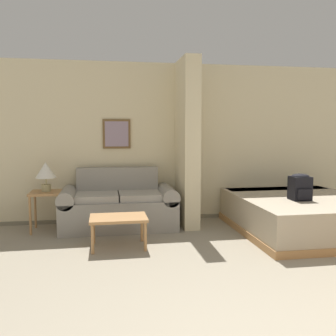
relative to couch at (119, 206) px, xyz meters
name	(u,v)px	position (x,y,z in m)	size (l,w,h in m)	color
wall_back	(183,143)	(1.11, 0.49, 0.96)	(7.61, 0.16, 2.60)	beige
wall_partition_pillar	(187,143)	(1.08, 0.02, 0.96)	(0.24, 0.81, 2.60)	beige
couch	(119,206)	(0.00, 0.00, 0.00)	(1.77, 0.84, 0.91)	gray
coffee_table	(118,220)	(-0.04, -0.99, 0.02)	(0.72, 0.51, 0.40)	#B27F4C
side_table	(47,198)	(-1.06, 0.00, 0.16)	(0.47, 0.47, 0.60)	#B27F4C
table_lamp	(46,172)	(-1.06, 0.00, 0.56)	(0.30, 0.30, 0.44)	tan
bed	(301,214)	(2.67, -0.69, -0.07)	(1.88, 2.16, 0.52)	#B27F4C
backpack	(300,186)	(2.51, -0.91, 0.38)	(0.27, 0.26, 0.37)	black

